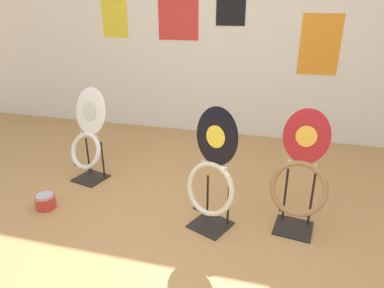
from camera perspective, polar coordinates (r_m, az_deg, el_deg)
The scene contains 6 objects.
ground_plane at distance 2.50m, azimuth -4.68°, elevation -17.77°, with size 14.00×14.00×0.00m, color #B7844C.
wall_back at distance 4.36m, azimuth 6.17°, elevation 18.22°, with size 8.00×0.07×2.60m.
toilet_seat_display_white_plain at distance 3.40m, azimuth -16.91°, elevation 1.17°, with size 0.42×0.38×0.89m.
toilet_seat_display_jazz_black at distance 2.53m, azimuth 3.37°, elevation -5.33°, with size 0.44×0.37×0.95m.
toilet_seat_display_crimson_swirl at distance 2.62m, azimuth 17.58°, elevation -5.32°, with size 0.44×0.32×0.93m.
paint_can at distance 3.18m, azimuth -23.24°, elevation -8.70°, with size 0.17×0.17×0.12m.
Camera 1 is at (0.68, -1.79, 1.61)m, focal length 32.00 mm.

